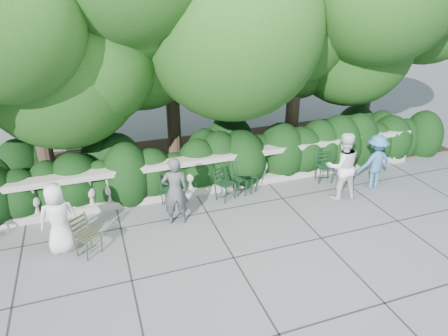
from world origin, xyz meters
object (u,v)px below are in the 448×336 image
object	(u,v)px
person_woman_grey	(175,191)
chair_weathered	(95,256)
chair_b	(174,209)
chair_c	(244,196)
person_businessman	(59,218)
person_casual_man	(342,166)
chair_d	(230,201)
chair_f	(325,184)
chair_e	(250,194)
person_older_blue	(375,162)

from	to	relation	value
person_woman_grey	chair_weathered	bearing A→B (deg)	29.47
chair_b	chair_c	world-z (taller)	same
person_businessman	person_casual_man	bearing A→B (deg)	179.42
chair_b	person_casual_man	world-z (taller)	person_casual_man
chair_d	person_casual_man	bearing A→B (deg)	-42.32
person_businessman	chair_c	bearing A→B (deg)	-169.39
chair_f	chair_weathered	distance (m)	6.15
chair_b	chair_e	xyz separation A→B (m)	(2.01, 0.05, 0.00)
chair_d	person_older_blue	distance (m)	3.89
chair_c	person_woman_grey	bearing A→B (deg)	-162.66
person_woman_grey	chair_d	bearing A→B (deg)	-153.08
chair_weathered	person_older_blue	bearing A→B (deg)	-33.07
chair_b	person_older_blue	world-z (taller)	person_older_blue
chair_e	chair_b	bearing A→B (deg)	163.57
chair_weathered	chair_b	bearing A→B (deg)	-4.40
person_woman_grey	chair_c	bearing A→B (deg)	-153.09
chair_b	chair_weathered	size ratio (longest dim) A/B	1.00
chair_weathered	person_woman_grey	world-z (taller)	person_woman_grey
person_woman_grey	person_casual_man	size ratio (longest dim) A/B	0.92
chair_e	person_casual_man	distance (m)	2.38
chair_d	person_older_blue	world-z (taller)	person_older_blue
chair_d	chair_f	world-z (taller)	same
chair_e	person_older_blue	bearing A→B (deg)	-30.49
chair_f	person_casual_man	bearing A→B (deg)	-85.29
person_older_blue	chair_b	bearing A→B (deg)	-7.34
chair_c	chair_f	size ratio (longest dim) A/B	1.00
chair_b	chair_weathered	world-z (taller)	same
chair_d	person_woman_grey	bearing A→B (deg)	170.35
chair_c	person_woman_grey	distance (m)	2.15
person_businessman	chair_f	bearing A→B (deg)	-174.27
chair_c	person_businessman	world-z (taller)	person_businessman
chair_weathered	person_casual_man	xyz separation A→B (m)	(5.95, 0.44, 0.86)
chair_b	chair_weathered	distance (m)	2.28
chair_c	person_older_blue	size ratio (longest dim) A/B	0.57
chair_b	chair_f	bearing A→B (deg)	-9.43
person_businessman	chair_e	bearing A→B (deg)	-169.61
chair_b	chair_d	size ratio (longest dim) A/B	1.00
chair_d	chair_e	xyz separation A→B (m)	(0.62, 0.16, 0.00)
chair_weathered	person_businessman	world-z (taller)	person_businessman
chair_weathered	person_older_blue	xyz separation A→B (m)	(7.08, 0.60, 0.73)
chair_e	chair_f	world-z (taller)	same
chair_c	chair_weathered	distance (m)	3.95
chair_f	chair_b	bearing A→B (deg)	-170.20
chair_b	chair_weathered	bearing A→B (deg)	-154.74
chair_b	chair_c	xyz separation A→B (m)	(1.84, 0.03, 0.00)
chair_f	person_woman_grey	world-z (taller)	person_woman_grey
chair_b	chair_f	distance (m)	4.14
chair_b	person_businessman	distance (m)	2.70
chair_weathered	person_businessman	bearing A→B (deg)	104.52
chair_b	person_casual_man	distance (m)	4.23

